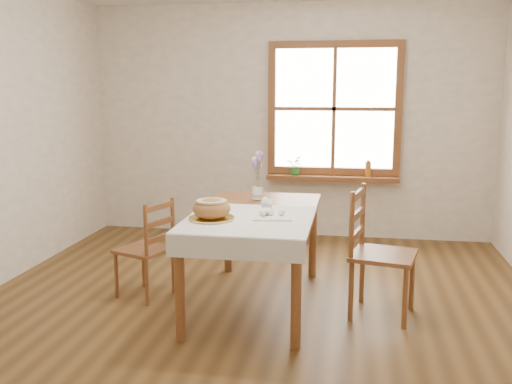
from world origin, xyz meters
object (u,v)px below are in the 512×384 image
dining_table (256,222)px  chair_left (144,248)px  bread_plate (212,218)px  flower_vase (257,194)px  chair_right (384,253)px

dining_table → chair_left: 0.96m
dining_table → bread_plate: 0.46m
chair_left → flower_vase: flower_vase is taller
chair_left → chair_right: size_ratio=0.84×
dining_table → bread_plate: bread_plate is taller
chair_right → flower_vase: (-1.03, 0.50, 0.32)m
chair_left → chair_right: chair_right is taller
chair_right → bread_plate: chair_right is taller
flower_vase → chair_right: bearing=-25.8°
chair_right → bread_plate: bearing=116.4°
chair_right → dining_table: bearing=98.6°
dining_table → chair_left: chair_left is taller
dining_table → chair_right: (0.97, -0.06, -0.18)m
dining_table → bread_plate: size_ratio=5.07×
flower_vase → chair_left: bearing=-154.1°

